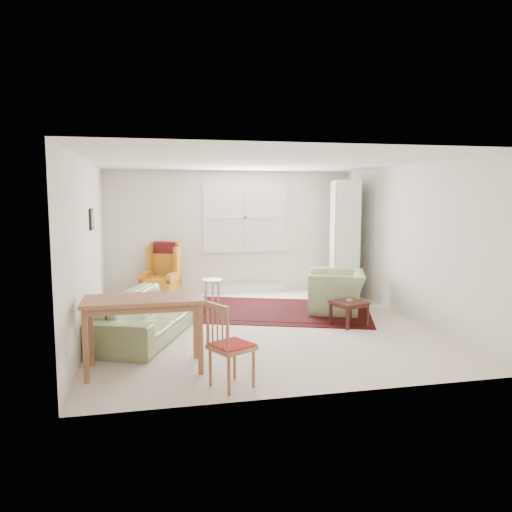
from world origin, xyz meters
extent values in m
cube|color=beige|center=(0.00, 0.00, 0.00)|extent=(5.00, 5.50, 0.01)
cube|color=white|center=(0.00, 0.00, 2.50)|extent=(5.00, 5.50, 0.01)
cube|color=silver|center=(0.00, 2.75, 1.25)|extent=(5.00, 0.04, 2.50)
cube|color=silver|center=(0.00, -2.75, 1.25)|extent=(5.00, 0.04, 2.50)
cube|color=silver|center=(-2.50, 0.00, 1.25)|extent=(0.04, 5.50, 2.50)
cube|color=silver|center=(2.50, 0.00, 1.25)|extent=(0.04, 5.50, 2.50)
cube|color=white|center=(0.30, 2.73, 1.55)|extent=(1.72, 0.06, 1.42)
cube|color=white|center=(0.30, 2.73, 1.55)|extent=(1.60, 0.02, 1.30)
cube|color=silver|center=(0.30, 2.67, 0.09)|extent=(1.60, 0.12, 0.18)
cube|color=black|center=(-2.48, 0.50, 1.65)|extent=(0.03, 0.42, 0.32)
cube|color=#9C9348|center=(-2.46, 0.50, 1.65)|extent=(0.01, 0.34, 0.24)
imported|color=#8CA06A|center=(-1.69, -0.27, 0.44)|extent=(1.62, 2.35, 0.88)
imported|color=#8CA06A|center=(1.51, 0.66, 0.42)|extent=(1.27, 1.35, 0.84)
camera|label=1|loc=(-1.68, -7.33, 2.00)|focal=35.00mm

